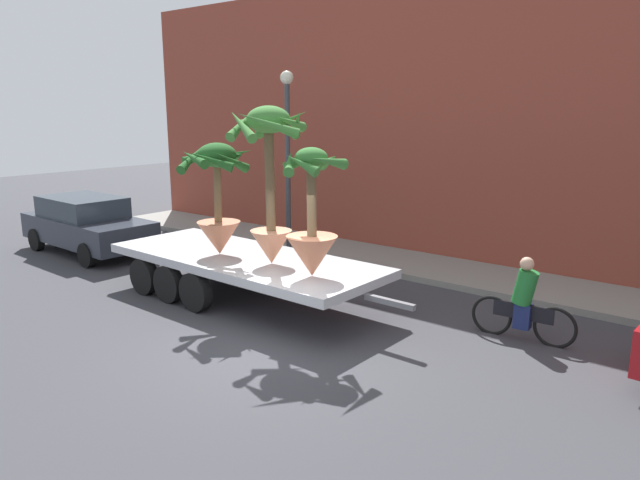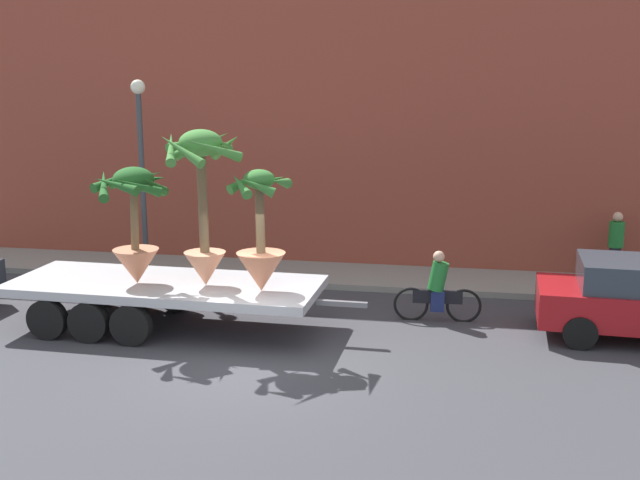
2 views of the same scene
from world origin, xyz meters
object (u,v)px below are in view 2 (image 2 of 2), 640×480
at_px(potted_palm_front, 134,223).
at_px(flatbed_trailer, 154,291).
at_px(potted_palm_rear, 203,197).
at_px(street_lamp, 141,151).
at_px(potted_palm_middle, 261,244).
at_px(pedestrian_near_gate, 615,245).
at_px(cyclist, 438,290).

bearing_deg(potted_palm_front, flatbed_trailer, 41.36).
height_order(potted_palm_rear, street_lamp, street_lamp).
relative_size(potted_palm_middle, potted_palm_front, 1.01).
bearing_deg(potted_palm_middle, pedestrian_near_gate, 35.47).
relative_size(potted_palm_front, cyclist, 1.28).
relative_size(potted_palm_rear, potted_palm_front, 1.31).
height_order(potted_palm_middle, street_lamp, street_lamp).
bearing_deg(pedestrian_near_gate, flatbed_trailer, -152.92).
bearing_deg(potted_palm_front, potted_palm_middle, -1.69).
height_order(flatbed_trailer, street_lamp, street_lamp).
relative_size(potted_palm_front, street_lamp, 0.49).
distance_m(potted_palm_rear, street_lamp, 4.84).
height_order(cyclist, pedestrian_near_gate, pedestrian_near_gate).
height_order(flatbed_trailer, cyclist, cyclist).
xyz_separation_m(flatbed_trailer, potted_palm_middle, (2.35, -0.30, 1.13)).
relative_size(cyclist, pedestrian_near_gate, 1.08).
distance_m(flatbed_trailer, potted_palm_front, 1.47).
height_order(pedestrian_near_gate, street_lamp, street_lamp).
bearing_deg(potted_palm_rear, street_lamp, 127.45).
bearing_deg(potted_palm_middle, potted_palm_front, 178.31).
distance_m(pedestrian_near_gate, street_lamp, 11.87).
bearing_deg(street_lamp, potted_palm_middle, -44.21).
bearing_deg(potted_palm_rear, pedestrian_near_gate, 30.58).
relative_size(cyclist, street_lamp, 0.38).
bearing_deg(pedestrian_near_gate, street_lamp, -173.62).
xyz_separation_m(flatbed_trailer, pedestrian_near_gate, (9.81, 5.02, 0.27)).
height_order(flatbed_trailer, pedestrian_near_gate, pedestrian_near_gate).
bearing_deg(cyclist, potted_palm_front, -163.82).
height_order(cyclist, street_lamp, street_lamp).
distance_m(potted_palm_front, pedestrian_near_gate, 11.41).
distance_m(cyclist, street_lamp, 8.19).
xyz_separation_m(pedestrian_near_gate, street_lamp, (-11.59, -1.30, 2.19)).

